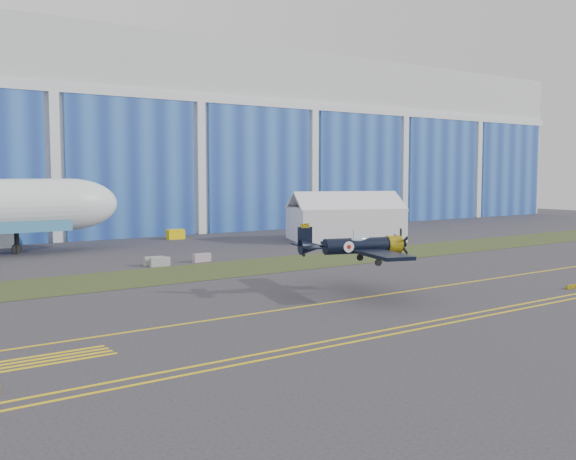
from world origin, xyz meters
TOP-DOWN VIEW (x-y plane):
  - ground at (0.00, 0.00)m, footprint 260.00×260.00m
  - grass_median at (0.00, 14.00)m, footprint 260.00×10.00m
  - hangar at (0.00, 71.79)m, footprint 220.00×45.70m
  - taxiway_centreline at (0.00, -5.00)m, footprint 200.00×0.20m
  - edge_line_near at (0.00, -14.50)m, footprint 80.00×0.20m
  - edge_line_far at (0.00, -13.50)m, footprint 80.00×0.20m
  - hold_short_ladder at (-18.00, -8.10)m, footprint 6.00×2.40m
  - guard_board_right at (22.00, -12.00)m, footprint 1.20×0.15m
  - warbird at (6.69, -3.31)m, footprint 13.17×14.56m
  - tent at (33.36, 28.85)m, footprint 17.74×15.71m
  - tug at (14.98, 44.02)m, footprint 2.53×1.77m
  - gse_box at (48.96, 43.93)m, footprint 3.42×2.57m
  - barrier_a at (0.83, 20.57)m, footprint 2.06×0.85m
  - barrier_b at (0.99, 19.58)m, footprint 2.04×0.73m
  - barrier_c at (5.99, 20.10)m, footprint 2.03×0.71m

SIDE VIEW (x-z plane):
  - ground at x=0.00m, z-range 0.00..0.00m
  - taxiway_centreline at x=0.00m, z-range 0.00..0.02m
  - edge_line_near at x=0.00m, z-range 0.00..0.02m
  - edge_line_far at x=0.00m, z-range 0.00..0.02m
  - hold_short_ladder at x=-18.00m, z-range 0.00..0.02m
  - grass_median at x=0.00m, z-range 0.01..0.03m
  - guard_board_right at x=22.00m, z-range 0.00..0.35m
  - barrier_a at x=0.83m, z-range 0.00..0.90m
  - barrier_b at x=0.99m, z-range 0.00..0.90m
  - barrier_c at x=5.99m, z-range 0.00..0.90m
  - tug at x=14.98m, z-range 0.00..1.37m
  - gse_box at x=48.96m, z-range 0.00..1.83m
  - tent at x=33.36m, z-range 0.00..6.82m
  - warbird at x=6.69m, z-range 1.91..5.52m
  - hangar at x=0.00m, z-range -0.04..29.96m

